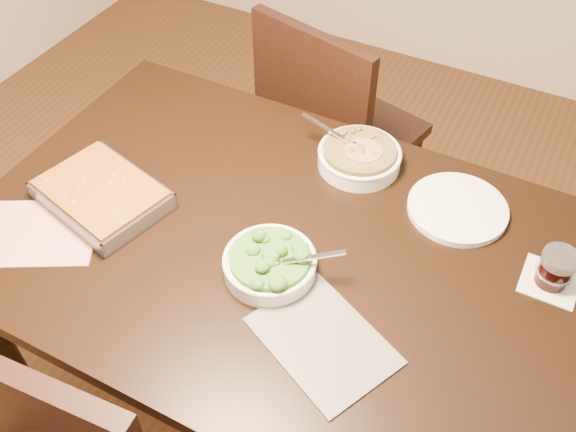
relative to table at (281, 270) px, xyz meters
The scene contains 11 objects.
ground 0.65m from the table, ahead, with size 4.00×4.00×0.00m, color #4F2E16.
table is the anchor object (origin of this frame).
magazine_a 0.55m from the table, 155.48° to the right, with size 0.27×0.20×0.01m, color #AA3033.
magazine_b 0.28m from the table, 44.24° to the right, with size 0.27×0.19×0.00m, color #222329.
coaster 0.58m from the table, 16.63° to the left, with size 0.11×0.11×0.00m, color white.
stew_bowl 0.34m from the table, 80.87° to the left, with size 0.23×0.20×0.08m.
broccoli_bowl 0.15m from the table, 78.00° to the right, with size 0.22×0.20×0.08m.
baking_dish 0.45m from the table, 169.33° to the right, with size 0.33×0.27×0.05m.
wine_tumbler 0.59m from the table, 16.63° to the left, with size 0.07×0.07×0.08m.
dinner_plate 0.43m from the table, 41.05° to the left, with size 0.23×0.23×0.02m, color white.
chair_far 0.74m from the table, 105.08° to the left, with size 0.51×0.51×0.90m.
Camera 1 is at (0.44, -0.81, 1.81)m, focal length 40.00 mm.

